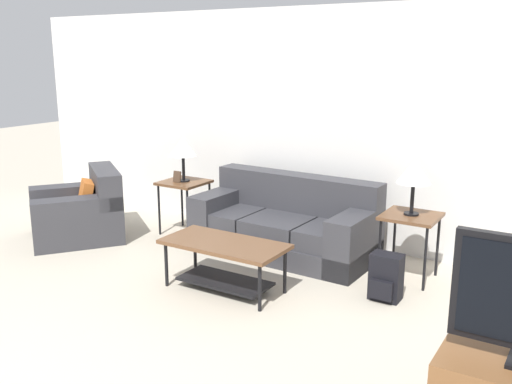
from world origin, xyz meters
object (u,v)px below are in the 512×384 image
Objects in this scene: armchair at (80,214)px; side_table_left at (184,187)px; table_lamp_left at (183,147)px; coffee_table at (225,255)px; couch at (285,226)px; side_table_right at (411,222)px; backpack at (386,278)px; table_lamp_right at (414,172)px.

armchair is 2.12× the size of side_table_left.
coffee_table is at bearing -39.75° from table_lamp_left.
armchair is at bearing -160.55° from couch.
side_table_right reaches higher than backpack.
table_lamp_right is 1.26× the size of backpack.
coffee_table is 1.80m from side_table_left.
armchair is 3.78m from table_lamp_right.
table_lamp_left is 2.71m from table_lamp_right.
table_lamp_right is (2.71, 0.00, 0.00)m from table_lamp_left.
coffee_table is at bearing -8.86° from armchair.
armchair is at bearing -176.76° from backpack.
side_table_left is at bearing -179.28° from couch.
table_lamp_right reaches higher than coffee_table.
backpack is (-0.02, -0.58, -0.84)m from table_lamp_right.
table_lamp_right is at bearing 12.22° from armchair.
couch reaches higher than side_table_left.
side_table_left is (0.92, 0.79, 0.28)m from armchair.
coffee_table is 2.15× the size of table_lamp_right.
couch is 1.54m from table_lamp_right.
side_table_right is at bearing 40.59° from coffee_table.
side_table_right is (1.35, -0.02, 0.26)m from couch.
backpack is at bearing -24.15° from couch.
armchair is 1.24m from side_table_left.
couch is 1.47m from backpack.
table_lamp_left is (0.92, 0.79, 0.75)m from armchair.
table_lamp_right is (1.35, -0.02, 0.74)m from couch.
table_lamp_right is at bearing 40.59° from coffee_table.
backpack is (-0.02, -0.58, -0.36)m from side_table_right.
side_table_left is at bearing 40.55° from armchair.
table_lamp_left is at bearing 180.00° from table_lamp_right.
table_lamp_right reaches higher than couch.
side_table_left is 1.00× the size of side_table_right.
armchair is (-2.27, -0.80, -0.01)m from couch.
armchair is 1.19× the size of coffee_table.
side_table_left is 0.47m from table_lamp_left.
side_table_right is at bearing 88.22° from backpack.
coffee_table is (2.29, -0.36, 0.05)m from armchair.
coffee_table is 1.78× the size of side_table_left.
side_table_right is 0.47m from table_lamp_right.
backpack is (2.69, -0.58, -0.84)m from table_lamp_left.
side_table_right is (1.33, 1.14, 0.23)m from coffee_table.
backpack is at bearing 23.11° from coffee_table.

